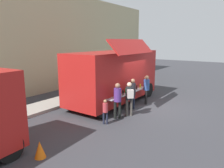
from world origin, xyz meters
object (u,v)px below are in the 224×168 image
object	(u,v)px
food_truck_main	(114,75)
traffic_cone_orange	(40,149)
customer_front_ordering	(132,91)
customer_mid_with_backpack	(129,96)
customer_rear_waiting	(118,98)
child_near_queue	(105,110)
customer_extra_browsing	(146,87)
trash_bin	(121,80)

from	to	relation	value
food_truck_main	traffic_cone_orange	xyz separation A→B (m)	(-6.42, -1.52, -1.36)
food_truck_main	customer_front_ordering	size ratio (longest dim) A/B	3.83
customer_mid_with_backpack	food_truck_main	bearing A→B (deg)	8.84
customer_rear_waiting	child_near_queue	size ratio (longest dim) A/B	1.52
customer_extra_browsing	food_truck_main	bearing A→B (deg)	6.46
trash_bin	customer_extra_browsing	world-z (taller)	customer_extra_browsing
trash_bin	customer_rear_waiting	xyz separation A→B (m)	(-6.52, -3.93, 0.58)
traffic_cone_orange	customer_front_ordering	xyz separation A→B (m)	(5.90, 0.02, 0.72)
traffic_cone_orange	customer_rear_waiting	distance (m)	4.34
child_near_queue	food_truck_main	bearing A→B (deg)	-0.33
trash_bin	customer_front_ordering	size ratio (longest dim) A/B	0.53
customer_extra_browsing	traffic_cone_orange	bearing A→B (deg)	68.40
customer_extra_browsing	customer_front_ordering	bearing A→B (deg)	63.11
customer_rear_waiting	customer_front_ordering	bearing A→B (deg)	-41.04
food_truck_main	trash_bin	distance (m)	5.10
trash_bin	customer_front_ordering	world-z (taller)	customer_front_ordering
food_truck_main	child_near_queue	world-z (taller)	food_truck_main
customer_rear_waiting	child_near_queue	world-z (taller)	customer_rear_waiting
customer_mid_with_backpack	child_near_queue	size ratio (longest dim) A/B	1.49
traffic_cone_orange	customer_extra_browsing	world-z (taller)	customer_extra_browsing
customer_front_ordering	customer_rear_waiting	world-z (taller)	customer_rear_waiting
customer_rear_waiting	customer_mid_with_backpack	bearing A→B (deg)	-69.51
child_near_queue	customer_rear_waiting	bearing A→B (deg)	-31.21
food_truck_main	customer_front_ordering	xyz separation A→B (m)	(-0.52, -1.50, -0.65)
customer_front_ordering	customer_mid_with_backpack	bearing A→B (deg)	118.18
customer_front_ordering	customer_extra_browsing	distance (m)	1.37
traffic_cone_orange	customer_front_ordering	size ratio (longest dim) A/B	0.33
customer_rear_waiting	customer_extra_browsing	size ratio (longest dim) A/B	1.02
customer_mid_with_backpack	child_near_queue	bearing A→B (deg)	125.20
customer_front_ordering	customer_extra_browsing	size ratio (longest dim) A/B	0.99
customer_front_ordering	trash_bin	bearing A→B (deg)	-45.14
customer_mid_with_backpack	customer_extra_browsing	xyz separation A→B (m)	(2.37, 0.24, -0.03)
traffic_cone_orange	child_near_queue	distance (m)	3.42
food_truck_main	trash_bin	bearing A→B (deg)	28.16
customer_rear_waiting	customer_extra_browsing	distance (m)	2.98
food_truck_main	customer_mid_with_backpack	bearing A→B (deg)	-128.72
customer_front_ordering	customer_rear_waiting	xyz separation A→B (m)	(-1.62, -0.11, 0.03)
customer_mid_with_backpack	customer_extra_browsing	bearing A→B (deg)	-36.43
food_truck_main	customer_extra_browsing	size ratio (longest dim) A/B	3.81
customer_front_ordering	child_near_queue	size ratio (longest dim) A/B	1.48
trash_bin	customer_rear_waiting	world-z (taller)	customer_rear_waiting
customer_front_ordering	customer_extra_browsing	world-z (taller)	customer_extra_browsing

